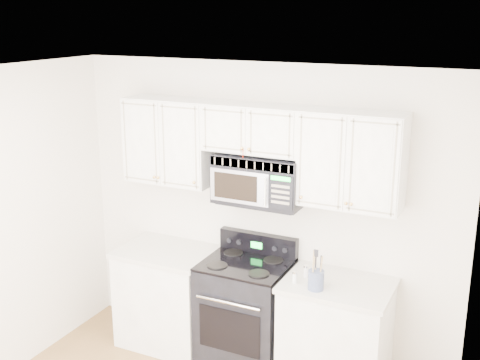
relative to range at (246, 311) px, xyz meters
The scene contains 9 objects.
room 1.66m from the range, 89.42° to the right, with size 3.51×3.51×2.61m.
base_cabinet_left 0.79m from the range, behind, with size 0.86×0.65×0.92m.
base_cabinet_right 0.82m from the range, ahead, with size 0.86×0.65×0.92m.
range is the anchor object (origin of this frame).
upper_cabinets 1.46m from the range, 84.05° to the left, with size 2.44×0.37×0.75m.
microwave 1.18m from the range, 57.51° to the left, with size 0.75×0.42×0.41m.
utensil_crock 0.88m from the range, 15.57° to the right, with size 0.12×0.12×0.33m.
shaker_salt 0.71m from the range, 17.07° to the right, with size 0.04×0.04×0.09m.
shaker_pepper 0.73m from the range, ahead, with size 0.04×0.04×0.10m.
Camera 1 is at (1.99, -2.84, 3.00)m, focal length 45.00 mm.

